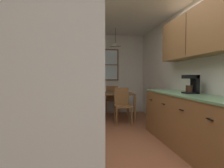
% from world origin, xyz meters
% --- Properties ---
extents(ground_plane, '(12.00, 12.00, 0.00)m').
position_xyz_m(ground_plane, '(0.00, 1.00, 0.00)').
color(ground_plane, '#995B3D').
extents(wall_left, '(0.10, 9.00, 2.55)m').
position_xyz_m(wall_left, '(-1.35, 1.00, 1.27)').
color(wall_left, white).
rests_on(wall_left, ground).
extents(wall_right, '(0.10, 9.00, 2.55)m').
position_xyz_m(wall_right, '(1.35, 1.00, 1.27)').
color(wall_right, white).
rests_on(wall_right, ground).
extents(wall_back, '(4.40, 0.10, 2.55)m').
position_xyz_m(wall_back, '(0.00, 3.65, 1.27)').
color(wall_back, white).
rests_on(wall_back, ground).
extents(ceiling_slab, '(4.40, 9.00, 0.08)m').
position_xyz_m(ceiling_slab, '(0.00, 1.00, 2.59)').
color(ceiling_slab, white).
extents(refrigerator, '(0.72, 0.76, 1.82)m').
position_xyz_m(refrigerator, '(-0.96, -1.30, 0.91)').
color(refrigerator, white).
rests_on(refrigerator, ground).
extents(stove_range, '(0.66, 0.59, 1.10)m').
position_xyz_m(stove_range, '(-0.99, -0.60, 0.47)').
color(stove_range, silver).
rests_on(stove_range, ground).
extents(microwave_over_range, '(0.39, 0.63, 0.31)m').
position_xyz_m(microwave_over_range, '(-1.11, -0.60, 1.65)').
color(microwave_over_range, white).
extents(counter_left, '(0.64, 1.99, 0.90)m').
position_xyz_m(counter_left, '(-1.00, 0.69, 0.45)').
color(counter_left, olive).
rests_on(counter_left, ground).
extents(upper_cabinets_left, '(0.33, 2.07, 0.72)m').
position_xyz_m(upper_cabinets_left, '(-1.14, 0.64, 1.88)').
color(upper_cabinets_left, olive).
extents(counter_right, '(0.64, 3.02, 0.90)m').
position_xyz_m(counter_right, '(1.00, 0.05, 0.45)').
color(counter_right, olive).
rests_on(counter_right, ground).
extents(upper_cabinets_right, '(0.33, 2.70, 0.75)m').
position_xyz_m(upper_cabinets_right, '(1.14, -0.00, 1.87)').
color(upper_cabinets_right, olive).
extents(dining_table, '(0.97, 0.82, 0.73)m').
position_xyz_m(dining_table, '(0.21, 2.74, 0.62)').
color(dining_table, brown).
rests_on(dining_table, ground).
extents(dining_chair_near, '(0.41, 0.41, 0.90)m').
position_xyz_m(dining_chair_near, '(0.28, 2.12, 0.50)').
color(dining_chair_near, olive).
rests_on(dining_chair_near, ground).
extents(dining_chair_far, '(0.45, 0.45, 0.90)m').
position_xyz_m(dining_chair_far, '(0.21, 3.36, 0.50)').
color(dining_chair_far, olive).
rests_on(dining_chair_far, ground).
extents(pendant_light, '(0.31, 0.31, 0.52)m').
position_xyz_m(pendant_light, '(0.21, 2.74, 2.08)').
color(pendant_light, black).
extents(back_window, '(0.85, 0.05, 1.02)m').
position_xyz_m(back_window, '(0.03, 3.58, 1.57)').
color(back_window, brown).
extents(trash_bin, '(0.33, 0.33, 0.58)m').
position_xyz_m(trash_bin, '(-0.70, 2.05, 0.29)').
color(trash_bin, '#3F3F42').
rests_on(trash_bin, ground).
extents(storage_canister, '(0.13, 0.13, 0.16)m').
position_xyz_m(storage_canister, '(-1.00, -0.07, 0.98)').
color(storage_canister, red).
rests_on(storage_canister, counter_left).
extents(dish_towel, '(0.02, 0.16, 0.24)m').
position_xyz_m(dish_towel, '(-0.64, -0.46, 0.50)').
color(dish_towel, beige).
extents(coffee_maker, '(0.22, 0.18, 0.31)m').
position_xyz_m(coffee_maker, '(1.08, 0.40, 1.06)').
color(coffee_maker, black).
rests_on(coffee_maker, counter_right).
extents(table_serving_bowl, '(0.21, 0.21, 0.06)m').
position_xyz_m(table_serving_bowl, '(0.31, 2.67, 0.76)').
color(table_serving_bowl, '#E0D14C').
rests_on(table_serving_bowl, dining_table).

